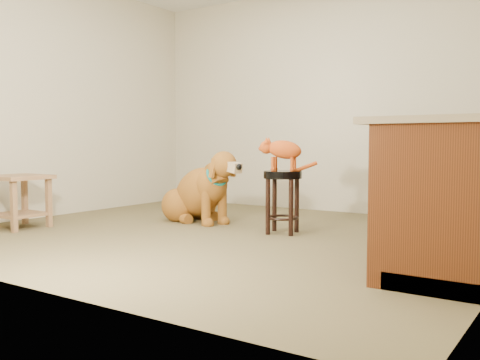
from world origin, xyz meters
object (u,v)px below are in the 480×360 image
Objects in this scene: padded_stool at (283,189)px; golden_retriever at (200,194)px; wood_stool at (439,193)px; side_table at (19,193)px; tabby_kitten at (282,151)px.

golden_retriever is at bearing 172.84° from padded_stool.
golden_retriever is (-2.22, -0.37, -0.10)m from wood_stool.
side_table is (-2.19, -1.11, -0.07)m from padded_stool.
padded_stool is at bearing 9.55° from golden_retriever.
tabby_kitten is (2.18, 1.11, 0.40)m from side_table.
side_table is at bearing -154.74° from wood_stool.
tabby_kitten reaches higher than golden_retriever.
golden_retriever is 1.11m from tabby_kitten.
padded_stool is 1.30m from wood_stool.
side_table is at bearing -116.84° from golden_retriever.
golden_retriever is at bearing 158.66° from tabby_kitten.
wood_stool is at bearing 25.26° from side_table.
side_table is 1.71m from golden_retriever.
tabby_kitten is (1.01, -0.13, 0.44)m from golden_retriever.
tabby_kitten is at bearing 9.37° from golden_retriever.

